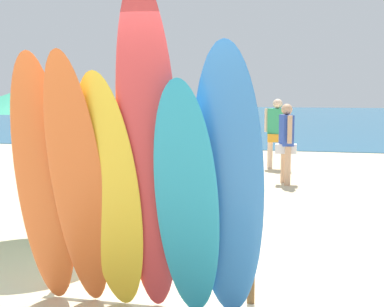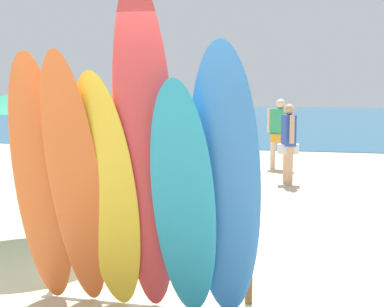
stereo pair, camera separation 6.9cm
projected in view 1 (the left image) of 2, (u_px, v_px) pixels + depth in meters
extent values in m
plane|color=beige|center=(265.00, 144.00, 18.47)|extent=(60.00, 60.00, 0.00)
cube|color=#235B7F|center=(285.00, 117.00, 35.80)|extent=(60.00, 40.00, 0.02)
cylinder|color=brown|center=(58.00, 251.00, 5.06)|extent=(0.07, 0.07, 0.71)
cylinder|color=brown|center=(251.00, 266.00, 4.65)|extent=(0.07, 0.07, 0.71)
cylinder|color=brown|center=(150.00, 222.00, 4.81)|extent=(2.02, 0.06, 0.06)
ellipsoid|color=orange|center=(44.00, 184.00, 4.45)|extent=(0.55, 0.60, 2.26)
ellipsoid|color=orange|center=(78.00, 187.00, 4.31)|extent=(0.49, 0.74, 2.25)
ellipsoid|color=yellow|center=(110.00, 196.00, 4.30)|extent=(0.61, 0.63, 2.09)
ellipsoid|color=#D13D42|center=(149.00, 158.00, 4.15)|extent=(0.57, 0.79, 2.78)
ellipsoid|color=#289EC6|center=(187.00, 205.00, 4.11)|extent=(0.54, 0.67, 2.03)
ellipsoid|color=#337AD1|center=(228.00, 188.00, 4.09)|extent=(0.58, 0.64, 2.31)
cylinder|color=beige|center=(284.00, 152.00, 12.52)|extent=(0.13, 0.13, 0.83)
cylinder|color=beige|center=(270.00, 152.00, 12.67)|extent=(0.13, 0.13, 0.83)
cube|color=orange|center=(277.00, 138.00, 12.55)|extent=(0.44, 0.27, 0.20)
cube|color=#33A36B|center=(277.00, 122.00, 12.50)|extent=(0.47, 0.31, 0.65)
sphere|color=beige|center=(278.00, 104.00, 12.45)|extent=(0.23, 0.23, 0.23)
cylinder|color=beige|center=(288.00, 121.00, 12.38)|extent=(0.10, 0.10, 0.58)
cylinder|color=beige|center=(267.00, 120.00, 12.62)|extent=(0.10, 0.10, 0.58)
cylinder|color=tan|center=(284.00, 164.00, 10.72)|extent=(0.12, 0.12, 0.80)
cylinder|color=tan|center=(288.00, 166.00, 10.40)|extent=(0.12, 0.12, 0.80)
cube|color=silver|center=(286.00, 149.00, 10.52)|extent=(0.43, 0.26, 0.19)
cube|color=#2D4CB2|center=(286.00, 130.00, 10.47)|extent=(0.32, 0.46, 0.62)
sphere|color=tan|center=(287.00, 109.00, 10.42)|extent=(0.23, 0.23, 0.23)
cylinder|color=tan|center=(283.00, 128.00, 10.73)|extent=(0.10, 0.10, 0.56)
cylinder|color=tan|center=(290.00, 130.00, 10.21)|extent=(0.10, 0.10, 0.56)
cylinder|color=beige|center=(177.00, 169.00, 10.13)|extent=(0.12, 0.12, 0.76)
cylinder|color=beige|center=(193.00, 169.00, 10.14)|extent=(0.12, 0.12, 0.76)
cube|color=black|center=(185.00, 153.00, 10.09)|extent=(0.41, 0.25, 0.18)
cube|color=#2D4CB2|center=(185.00, 135.00, 10.05)|extent=(0.43, 0.30, 0.59)
sphere|color=beige|center=(185.00, 114.00, 10.00)|extent=(0.21, 0.21, 0.21)
cylinder|color=beige|center=(172.00, 133.00, 10.04)|extent=(0.09, 0.09, 0.53)
cylinder|color=beige|center=(198.00, 133.00, 10.06)|extent=(0.09, 0.09, 0.53)
cylinder|color=#B7B7BC|center=(34.00, 213.00, 7.51)|extent=(0.02, 0.02, 0.28)
cylinder|color=#B7B7BC|center=(61.00, 215.00, 7.42)|extent=(0.02, 0.02, 0.28)
cylinder|color=#B7B7BC|center=(47.00, 207.00, 7.88)|extent=(0.02, 0.02, 0.28)
cylinder|color=#B7B7BC|center=(72.00, 209.00, 7.79)|extent=(0.02, 0.02, 0.28)
cube|color=#2D9370|center=(53.00, 201.00, 7.63)|extent=(0.50, 0.45, 0.03)
cube|color=#2D9370|center=(63.00, 179.00, 7.92)|extent=(0.50, 0.25, 0.51)
cylinder|color=silver|center=(42.00, 169.00, 6.36)|extent=(0.04, 0.04, 1.93)
cone|color=#2D9370|center=(39.00, 97.00, 6.25)|extent=(1.91, 1.91, 0.33)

